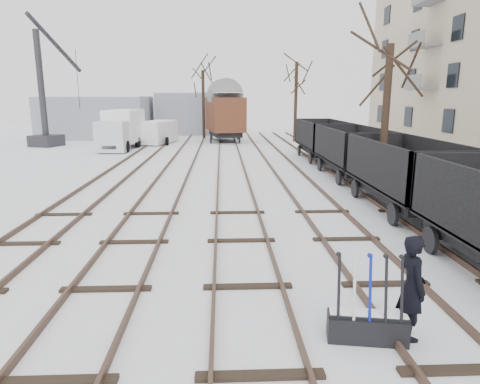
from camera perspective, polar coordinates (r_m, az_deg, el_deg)
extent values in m
plane|color=white|center=(9.38, 1.03, -12.65)|extent=(120.00, 120.00, 0.00)
cube|color=black|center=(23.63, -17.62, 2.42)|extent=(0.07, 52.00, 0.15)
cube|color=black|center=(23.30, -14.21, 2.49)|extent=(0.07, 52.00, 0.15)
cube|color=black|center=(12.46, -28.61, -7.61)|extent=(1.90, 0.20, 0.08)
cube|color=black|center=(23.03, -10.39, 2.55)|extent=(0.07, 52.00, 0.15)
cube|color=black|center=(22.88, -6.83, 2.60)|extent=(0.07, 52.00, 0.15)
cube|color=black|center=(11.47, -14.90, -8.14)|extent=(1.90, 0.20, 0.08)
cube|color=black|center=(22.81, -2.90, 2.65)|extent=(0.07, 52.00, 0.15)
cube|color=black|center=(22.84, 0.70, 2.68)|extent=(0.07, 52.00, 0.15)
cube|color=black|center=(11.21, 0.41, -8.18)|extent=(1.90, 0.20, 0.08)
cube|color=black|center=(22.98, 4.61, 2.70)|extent=(0.07, 52.00, 0.15)
cube|color=black|center=(23.20, 8.13, 2.70)|extent=(0.07, 52.00, 0.15)
cube|color=black|center=(11.74, 15.33, -7.67)|extent=(1.90, 0.20, 0.08)
cube|color=black|center=(23.54, 11.88, 2.70)|extent=(0.07, 52.00, 0.15)
cube|color=black|center=(23.93, 15.22, 2.69)|extent=(0.07, 52.00, 0.15)
cube|color=black|center=(12.96, 28.16, -6.82)|extent=(1.90, 0.20, 0.08)
cube|color=gray|center=(46.23, -18.37, 9.46)|extent=(10.00, 8.00, 4.00)
cube|color=white|center=(46.19, -18.55, 11.99)|extent=(9.80, 7.84, 0.10)
cube|color=gray|center=(48.63, -6.66, 10.36)|extent=(7.00, 6.00, 4.40)
cube|color=white|center=(48.60, -6.73, 13.01)|extent=(6.86, 5.88, 0.10)
cube|color=black|center=(7.78, 16.57, -17.02)|extent=(1.35, 0.63, 0.44)
cube|color=black|center=(7.67, 16.68, -15.46)|extent=(1.33, 0.51, 0.06)
cube|color=white|center=(7.65, 16.70, -15.19)|extent=(1.28, 0.46, 0.03)
cylinder|color=black|center=(7.38, 13.01, -12.13)|extent=(0.10, 0.32, 1.08)
cylinder|color=silver|center=(7.41, 14.98, -12.13)|extent=(0.10, 0.32, 1.08)
cylinder|color=#0B1894|center=(7.45, 16.92, -12.12)|extent=(0.10, 0.32, 1.08)
cylinder|color=black|center=(7.50, 18.85, -12.10)|extent=(0.10, 0.32, 1.08)
cylinder|color=black|center=(7.56, 20.74, -12.06)|extent=(0.10, 0.32, 1.08)
imported|color=black|center=(7.83, 21.95, -11.68)|extent=(0.45, 0.67, 1.80)
cube|color=black|center=(10.22, 29.24, -2.14)|extent=(0.10, 6.12, 1.63)
cube|color=black|center=(16.51, 20.89, 0.08)|extent=(1.96, 5.39, 0.41)
cube|color=black|center=(16.47, 20.95, 0.77)|extent=(2.45, 6.12, 0.12)
cube|color=black|center=(15.90, 17.28, 3.64)|extent=(0.10, 6.12, 1.63)
cube|color=black|center=(16.84, 24.84, 3.51)|extent=(0.10, 6.12, 1.63)
cube|color=white|center=(16.45, 20.98, 1.12)|extent=(2.20, 5.88, 0.06)
cylinder|color=black|center=(14.39, 19.72, -2.83)|extent=(0.12, 0.71, 0.71)
cylinder|color=black|center=(18.77, 21.65, 0.49)|extent=(0.12, 0.71, 0.71)
cube|color=black|center=(22.43, 14.52, 3.61)|extent=(1.96, 5.39, 0.41)
cube|color=black|center=(22.40, 14.55, 4.13)|extent=(2.45, 6.12, 0.12)
cube|color=black|center=(21.98, 11.72, 6.26)|extent=(0.10, 6.12, 1.63)
cube|color=black|center=(22.67, 17.52, 6.13)|extent=(0.10, 6.12, 1.63)
cube|color=white|center=(22.38, 14.57, 4.39)|extent=(2.20, 5.88, 0.06)
cylinder|color=black|center=(20.31, 13.03, 1.91)|extent=(0.12, 0.71, 0.71)
cylinder|color=black|center=(24.66, 15.68, 3.60)|extent=(0.12, 0.71, 0.71)
cube|color=black|center=(28.55, 10.83, 5.63)|extent=(1.96, 5.39, 0.41)
cube|color=black|center=(28.53, 10.85, 6.04)|extent=(2.45, 6.12, 0.12)
cube|color=black|center=(28.20, 8.57, 7.72)|extent=(0.10, 6.12, 1.63)
cube|color=black|center=(28.74, 13.21, 7.62)|extent=(0.10, 6.12, 1.63)
cube|color=white|center=(28.52, 10.85, 6.24)|extent=(2.20, 5.88, 0.06)
cylinder|color=black|center=(26.45, 9.39, 4.48)|extent=(0.12, 0.71, 0.71)
cylinder|color=black|center=(30.74, 12.02, 5.49)|extent=(0.12, 0.71, 0.71)
cube|color=black|center=(39.69, -2.01, 7.85)|extent=(3.06, 5.35, 0.46)
cube|color=#4D2917|center=(39.59, -2.03, 10.33)|extent=(3.72, 6.12, 2.98)
cube|color=white|center=(39.56, -2.05, 13.07)|extent=(3.40, 5.79, 0.05)
cylinder|color=black|center=(37.91, -3.91, 7.09)|extent=(0.14, 0.80, 0.80)
cylinder|color=black|center=(41.57, -0.28, 7.60)|extent=(0.14, 0.80, 0.80)
cube|color=black|center=(35.01, -15.38, 6.35)|extent=(1.51, 6.71, 0.26)
cube|color=silver|center=(32.56, -16.39, 7.10)|extent=(2.22, 1.89, 2.19)
cube|color=white|center=(35.58, -15.25, 8.51)|extent=(2.50, 4.70, 2.45)
cube|color=white|center=(35.53, -15.37, 10.51)|extent=(2.45, 4.60, 0.04)
cylinder|color=black|center=(33.05, -17.87, 5.78)|extent=(0.26, 0.88, 0.88)
cylinder|color=black|center=(37.20, -13.09, 6.75)|extent=(0.26, 0.88, 0.88)
cube|color=white|center=(38.17, -10.85, 7.86)|extent=(3.12, 4.85, 1.83)
cube|color=white|center=(38.11, -10.91, 9.27)|extent=(3.04, 4.73, 0.04)
cylinder|color=black|center=(36.97, -12.54, 6.61)|extent=(0.22, 0.71, 0.71)
cylinder|color=black|center=(39.52, -9.19, 7.11)|extent=(0.22, 0.71, 0.71)
cube|color=#29282D|center=(39.05, -24.40, 6.25)|extent=(2.67, 2.67, 0.92)
cylinder|color=#29282D|center=(38.89, -24.96, 12.31)|extent=(0.51, 0.51, 9.20)
cylinder|color=#29282D|center=(41.04, -24.33, 17.49)|extent=(2.40, 5.59, 4.24)
cylinder|color=black|center=(43.11, -22.79, 13.64)|extent=(0.05, 0.05, 5.17)
cylinder|color=black|center=(18.32, 18.78, 8.81)|extent=(0.30, 0.30, 6.01)
cylinder|color=black|center=(42.82, -4.90, 11.53)|extent=(0.30, 0.30, 6.52)
cylinder|color=black|center=(39.70, 7.43, 11.77)|extent=(0.30, 0.30, 7.05)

